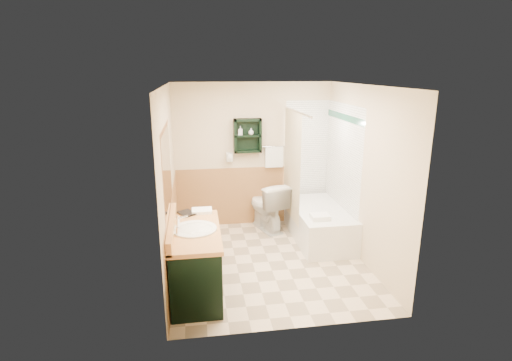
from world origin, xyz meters
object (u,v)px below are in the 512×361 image
Objects in this scene: vanity_book at (181,207)px; hair_dryer at (229,157)px; wall_shelf at (248,136)px; soap_bottle_a at (240,133)px; bathtub at (319,224)px; toilet at (267,206)px; soap_bottle_b at (251,132)px; vanity at (196,261)px.

hair_dryer is at bearing 32.17° from vanity_book.
hair_dryer is at bearing 175.24° from wall_shelf.
soap_bottle_a is at bearing -177.57° from wall_shelf.
bathtub is 1.83× the size of toilet.
hair_dryer is 0.54m from soap_bottle_b.
wall_shelf is 0.37× the size of bathtub.
vanity is at bearing -115.07° from soap_bottle_b.
hair_dryer is 0.29× the size of toilet.
vanity is 2.16m from toilet.
bathtub is 13.87× the size of soap_bottle_b.
soap_bottle_b is (0.95, 2.03, 1.20)m from vanity.
vanity is 2.48m from soap_bottle_a.
toilet is (0.29, -0.23, -1.15)m from wall_shelf.
soap_bottle_a is (-1.14, 0.77, 1.34)m from bathtub.
toilet is (-0.74, 0.55, 0.14)m from bathtub.
vanity_book is at bearing -121.35° from soap_bottle_a.
vanity is at bearing -103.38° from vanity_book.
hair_dryer is at bearing 175.19° from soap_bottle_b.
toilet is 1.25m from soap_bottle_b.
wall_shelf is 0.46m from hair_dryer.
soap_bottle_b reaches higher than vanity_book.
soap_bottle_a is at bearing 69.09° from vanity.
hair_dryer is 0.44m from soap_bottle_a.
soap_bottle_b is (1.12, 1.55, 0.68)m from vanity_book.
soap_bottle_b reaches higher than soap_bottle_a.
hair_dryer is 1.02× the size of vanity_book.
wall_shelf is 1.82m from bathtub.
vanity_book is 1.66× the size of soap_bottle_a.
soap_bottle_a is (0.18, -0.03, 0.40)m from hair_dryer.
bathtub is 2.32m from vanity_book.
vanity_book is (-1.06, -1.55, -0.63)m from wall_shelf.
toilet is 1.28m from soap_bottle_a.
hair_dryer is 0.16× the size of bathtub.
wall_shelf is 0.43× the size of vanity.
vanity_book is at bearing -115.74° from hair_dryer.
toilet is 7.57× the size of soap_bottle_b.
bathtub is 10.58× the size of soap_bottle_a.
wall_shelf reaches higher than vanity_book.
soap_bottle_a reaches higher than bathtub.
soap_bottle_a is at bearing 180.00° from soap_bottle_b.
soap_bottle_b is (-0.97, 0.77, 1.35)m from bathtub.
soap_bottle_a is at bearing -9.36° from hair_dryer.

